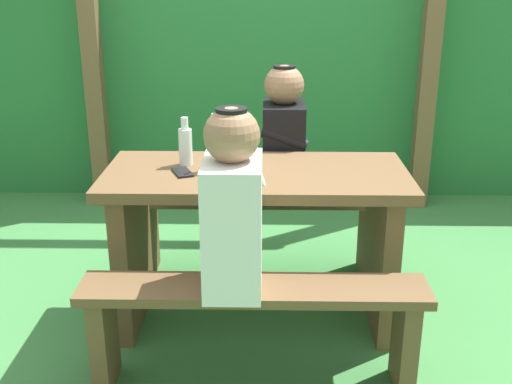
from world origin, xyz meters
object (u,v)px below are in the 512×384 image
Objects in this scene: person_white_shirt at (233,207)px; bottle_left at (185,145)px; picnic_table at (256,222)px; person_black_coat at (283,138)px; bottle_right at (215,149)px; bench_near at (254,315)px; cell_phone at (182,172)px; drinking_glass at (251,157)px; bench_far at (258,218)px.

bottle_left is at bearing 112.72° from person_white_shirt.
person_black_coat is (0.14, 0.52, 0.27)m from picnic_table.
person_white_shirt reaches higher than bottle_right.
bottle_right is at bearing 109.71° from bench_near.
drinking_glass is at bearing 0.43° from cell_phone.
cell_phone is at bearing -172.21° from picnic_table.
person_black_coat is (0.22, 1.04, 0.00)m from person_white_shirt.
picnic_table is 10.00× the size of cell_phone.
bottle_left is at bearing 149.05° from bottle_right.
picnic_table is 1.00× the size of bench_near.
bottle_left is at bearing 179.82° from drinking_glass.
bench_far is (0.00, 1.04, 0.00)m from bench_near.
drinking_glass is at bearing -93.03° from bench_far.
bench_far is 5.24× the size of bottle_right.
drinking_glass is (-0.02, -0.44, 0.49)m from bench_far.
person_white_shirt is at bearing -101.83° from person_black_coat.
person_white_shirt is 1.06m from person_black_coat.
cell_phone is (-0.00, -0.13, -0.09)m from bottle_left.
bottle_left is (-0.25, 0.61, 0.08)m from person_white_shirt.
drinking_glass is 0.31× the size of bottle_right.
person_black_coat reaches higher than bench_near.
bench_near is at bearing -87.83° from drinking_glass.
person_white_shirt is 5.14× the size of cell_phone.
picnic_table is at bearing 81.31° from person_white_shirt.
drinking_glass is at bearing -110.44° from person_black_coat.
bench_near is 0.88m from bottle_left.
drinking_glass is (-0.02, 0.61, 0.49)m from bench_near.
bottle_right is (-0.19, 0.52, 0.55)m from bench_near.
bottle_left is at bearing 165.27° from picnic_table.
drinking_glass is (-0.02, 0.09, 0.29)m from picnic_table.
picnic_table reaches higher than bench_far.
bench_far is (0.00, 0.52, -0.19)m from picnic_table.
picnic_table is 0.56m from bench_near.
bottle_left is (-0.31, 0.00, 0.05)m from drinking_glass.
bench_far is at bearing 70.28° from bottle_right.
bench_near is (0.00, -0.52, -0.19)m from picnic_table.
drinking_glass is 0.34m from cell_phone.
bench_far is at bearing 52.53° from bottle_left.
cell_phone is at bearing -120.43° from bench_far.
person_black_coat is at bearing 75.10° from picnic_table.
person_black_coat is 5.14× the size of cell_phone.
picnic_table is at bearing -104.90° from person_black_coat.
bench_near is 5.24× the size of bottle_right.
person_black_coat is at bearing 42.47° from bottle_left.
bench_far is 0.49m from person_black_coat.
person_black_coat is at bearing 69.56° from drinking_glass.
drinking_glass is at bearing -0.18° from bottle_left.
bottle_left is at bearing 118.65° from bench_near.
person_white_shirt is (-0.08, 0.00, 0.47)m from bench_near.
bottle_right is 0.18m from cell_phone.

